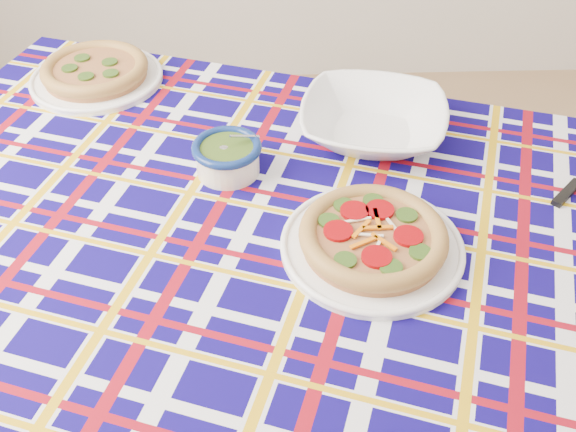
{
  "coord_description": "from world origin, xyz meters",
  "views": [
    {
      "loc": [
        -0.56,
        -0.79,
        1.58
      ],
      "look_at": [
        -0.53,
        0.07,
        0.81
      ],
      "focal_mm": 40.0,
      "sensor_mm": 36.0,
      "label": 1
    }
  ],
  "objects_px": {
    "dining_table": "(286,260)",
    "main_focaccia_plate": "(373,236)",
    "serving_bowl": "(373,121)",
    "pesto_bowl": "(227,155)"
  },
  "relations": [
    {
      "from": "dining_table",
      "to": "pesto_bowl",
      "type": "relative_size",
      "value": 13.99
    },
    {
      "from": "dining_table",
      "to": "serving_bowl",
      "type": "distance_m",
      "value": 0.36
    },
    {
      "from": "main_focaccia_plate",
      "to": "serving_bowl",
      "type": "relative_size",
      "value": 1.07
    },
    {
      "from": "dining_table",
      "to": "pesto_bowl",
      "type": "distance_m",
      "value": 0.24
    },
    {
      "from": "dining_table",
      "to": "serving_bowl",
      "type": "height_order",
      "value": "serving_bowl"
    },
    {
      "from": "pesto_bowl",
      "to": "serving_bowl",
      "type": "distance_m",
      "value": 0.32
    },
    {
      "from": "dining_table",
      "to": "main_focaccia_plate",
      "type": "relative_size",
      "value": 5.85
    },
    {
      "from": "dining_table",
      "to": "main_focaccia_plate",
      "type": "height_order",
      "value": "main_focaccia_plate"
    },
    {
      "from": "main_focaccia_plate",
      "to": "pesto_bowl",
      "type": "relative_size",
      "value": 2.39
    },
    {
      "from": "main_focaccia_plate",
      "to": "serving_bowl",
      "type": "xyz_separation_m",
      "value": [
        0.05,
        0.34,
        0.01
      ]
    }
  ]
}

